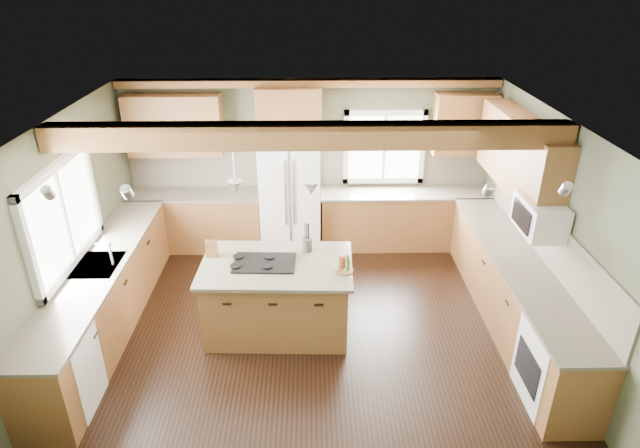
{
  "coord_description": "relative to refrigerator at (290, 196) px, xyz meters",
  "views": [
    {
      "loc": [
        0.01,
        -5.41,
        4.1
      ],
      "look_at": [
        0.12,
        0.3,
        1.3
      ],
      "focal_mm": 30.0,
      "sensor_mm": 36.0,
      "label": 1
    }
  ],
  "objects": [
    {
      "name": "floor",
      "position": [
        0.3,
        -2.12,
        -0.9
      ],
      "size": [
        5.6,
        5.6,
        0.0
      ],
      "primitive_type": "plane",
      "color": "black",
      "rests_on": "ground"
    },
    {
      "name": "ceiling",
      "position": [
        0.3,
        -2.12,
        1.7
      ],
      "size": [
        5.6,
        5.6,
        0.0
      ],
      "primitive_type": "plane",
      "rotation": [
        3.14,
        0.0,
        0.0
      ],
      "color": "silver",
      "rests_on": "wall_back"
    },
    {
      "name": "wall_back",
      "position": [
        0.3,
        0.38,
        0.4
      ],
      "size": [
        5.6,
        0.0,
        5.6
      ],
      "primitive_type": "plane",
      "rotation": [
        1.57,
        0.0,
        0.0
      ],
      "color": "#474D37",
      "rests_on": "ground"
    },
    {
      "name": "wall_left",
      "position": [
        -2.5,
        -2.12,
        0.4
      ],
      "size": [
        0.0,
        5.0,
        5.0
      ],
      "primitive_type": "plane",
      "rotation": [
        1.57,
        0.0,
        1.57
      ],
      "color": "#474D37",
      "rests_on": "ground"
    },
    {
      "name": "wall_right",
      "position": [
        3.1,
        -2.12,
        0.4
      ],
      "size": [
        0.0,
        5.0,
        5.0
      ],
      "primitive_type": "plane",
      "rotation": [
        1.57,
        0.0,
        -1.57
      ],
      "color": "#474D37",
      "rests_on": "ground"
    },
    {
      "name": "ceiling_beam",
      "position": [
        0.3,
        -2.09,
        1.57
      ],
      "size": [
        5.55,
        0.26,
        0.26
      ],
      "primitive_type": "cube",
      "color": "brown",
      "rests_on": "ceiling"
    },
    {
      "name": "soffit_trim",
      "position": [
        0.3,
        0.28,
        1.64
      ],
      "size": [
        5.55,
        0.2,
        0.1
      ],
      "primitive_type": "cube",
      "color": "brown",
      "rests_on": "ceiling"
    },
    {
      "name": "backsplash_back",
      "position": [
        0.3,
        0.36,
        0.31
      ],
      "size": [
        5.58,
        0.03,
        0.58
      ],
      "primitive_type": "cube",
      "color": "brown",
      "rests_on": "wall_back"
    },
    {
      "name": "backsplash_right",
      "position": [
        3.08,
        -2.07,
        0.31
      ],
      "size": [
        0.03,
        3.7,
        0.58
      ],
      "primitive_type": "cube",
      "color": "brown",
      "rests_on": "wall_right"
    },
    {
      "name": "base_cab_back_left",
      "position": [
        -1.49,
        0.08,
        -0.46
      ],
      "size": [
        2.02,
        0.6,
        0.88
      ],
      "primitive_type": "cube",
      "color": "brown",
      "rests_on": "floor"
    },
    {
      "name": "counter_back_left",
      "position": [
        -1.49,
        0.08,
        0.0
      ],
      "size": [
        2.06,
        0.64,
        0.04
      ],
      "primitive_type": "cube",
      "color": "#463F33",
      "rests_on": "base_cab_back_left"
    },
    {
      "name": "base_cab_back_right",
      "position": [
        1.79,
        0.08,
        -0.46
      ],
      "size": [
        2.62,
        0.6,
        0.88
      ],
      "primitive_type": "cube",
      "color": "brown",
      "rests_on": "floor"
    },
    {
      "name": "counter_back_right",
      "position": [
        1.79,
        0.08,
        0.0
      ],
      "size": [
        2.66,
        0.64,
        0.04
      ],
      "primitive_type": "cube",
      "color": "#463F33",
      "rests_on": "base_cab_back_right"
    },
    {
      "name": "base_cab_left",
      "position": [
        -2.2,
        -2.07,
        -0.46
      ],
      "size": [
        0.6,
        3.7,
        0.88
      ],
      "primitive_type": "cube",
      "color": "brown",
      "rests_on": "floor"
    },
    {
      "name": "counter_left",
      "position": [
        -2.2,
        -2.07,
        0.0
      ],
      "size": [
        0.64,
        3.74,
        0.04
      ],
      "primitive_type": "cube",
      "color": "#463F33",
      "rests_on": "base_cab_left"
    },
    {
      "name": "base_cab_right",
      "position": [
        2.8,
        -2.07,
        -0.46
      ],
      "size": [
        0.6,
        3.7,
        0.88
      ],
      "primitive_type": "cube",
      "color": "brown",
      "rests_on": "floor"
    },
    {
      "name": "counter_right",
      "position": [
        2.8,
        -2.07,
        0.0
      ],
      "size": [
        0.64,
        3.74,
        0.04
      ],
      "primitive_type": "cube",
      "color": "#463F33",
      "rests_on": "base_cab_right"
    },
    {
      "name": "upper_cab_back_left",
      "position": [
        -1.69,
        0.21,
        1.05
      ],
      "size": [
        1.4,
        0.35,
        0.9
      ],
      "primitive_type": "cube",
      "color": "brown",
      "rests_on": "wall_back"
    },
    {
      "name": "upper_cab_over_fridge",
      "position": [
        -0.0,
        0.21,
        1.25
      ],
      "size": [
        0.96,
        0.35,
        0.7
      ],
      "primitive_type": "cube",
      "color": "brown",
      "rests_on": "wall_back"
    },
    {
      "name": "upper_cab_right",
      "position": [
        2.92,
        -1.22,
        1.05
      ],
      "size": [
        0.35,
        2.2,
        0.9
      ],
      "primitive_type": "cube",
      "color": "brown",
      "rests_on": "wall_right"
    },
    {
      "name": "upper_cab_back_corner",
      "position": [
        2.6,
        0.21,
        1.05
      ],
      "size": [
        0.9,
        0.35,
        0.9
      ],
      "primitive_type": "cube",
      "color": "brown",
      "rests_on": "wall_back"
    },
    {
      "name": "window_left",
      "position": [
        -2.48,
        -2.07,
        0.65
      ],
      "size": [
        0.04,
        1.6,
        1.05
      ],
      "primitive_type": "cube",
      "color": "white",
      "rests_on": "wall_left"
    },
    {
      "name": "window_back",
      "position": [
        1.45,
        0.36,
        0.65
      ],
      "size": [
        1.1,
        0.04,
        1.0
      ],
      "primitive_type": "cube",
      "color": "white",
      "rests_on": "wall_back"
    },
    {
      "name": "sink",
      "position": [
        -2.2,
        -2.07,
        0.01
      ],
      "size": [
        0.5,
        0.65,
        0.03
      ],
      "primitive_type": "cube",
      "color": "#262628",
      "rests_on": "counter_left"
    },
    {
      "name": "faucet",
      "position": [
        -2.02,
        -2.07,
        0.15
      ],
      "size": [
        0.02,
        0.02,
        0.28
      ],
      "primitive_type": "cylinder",
      "color": "#B2B2B7",
      "rests_on": "sink"
    },
    {
      "name": "dishwasher",
      "position": [
        -2.19,
        -3.37,
        -0.47
      ],
      "size": [
        0.6,
        0.6,
        0.84
      ],
      "primitive_type": "cube",
      "color": "white",
      "rests_on": "floor"
    },
    {
      "name": "oven",
      "position": [
        2.79,
        -3.37,
        -0.47
      ],
      "size": [
        0.6,
        0.72,
        0.84
      ],
      "primitive_type": "cube",
      "color": "white",
      "rests_on": "floor"
    },
    {
      "name": "microwave",
      "position": [
        2.88,
        -2.17,
        0.65
      ],
      "size": [
        0.4,
        0.7,
        0.38
      ],
      "primitive_type": "cube",
      "color": "white",
      "rests_on": "wall_right"
    },
    {
      "name": "pendant_left",
      "position": [
        -0.52,
        -2.07,
        0.98
      ],
      "size": [
        0.18,
        0.18,
        0.16
      ],
      "primitive_type": "cone",
      "rotation": [
        3.14,
        0.0,
        0.0
      ],
      "color": "#B2B2B7",
      "rests_on": "ceiling"
    },
    {
      "name": "pendant_right",
      "position": [
        0.32,
        -2.1,
        0.98
      ],
      "size": [
        0.18,
        0.18,
        0.16
      ],
      "primitive_type": "cone",
      "rotation": [
        3.14,
        0.0,
        0.0
      ],
      "color": "#B2B2B7",
      "rests_on": "ceiling"
    },
    {
      "name": "refrigerator",
      "position": [
        0.0,
        0.0,
        0.0
      ],
      "size": [
        0.9,
        0.74,
        1.8
      ],
      "primitive_type": "cube",
      "color": "white",
      "rests_on": "floor"
    },
    {
      "name": "island",
      "position": [
        -0.1,
        -2.09,
        -0.46
      ],
      "size": [
        1.7,
        1.08,
        0.88
      ],
      "primitive_type": "cube",
      "rotation": [
        0.0,
        0.0,
        -0.04
      ],
      "color": "brown",
      "rests_on": "floor"
    },
    {
      "name": "island_top",
      "position": [
        -0.1,
        -2.09,
        0.0
      ],
      "size": [
        1.82,
        1.19,
        0.04
      ],
      "primitive_type": "cube",
      "rotation": [
        0.0,
        0.0,
        -0.04
      ],
      "color": "#463F33",
      "rests_on": "island"
    },
    {
      "name": "cooktop",
      "position": [
        -0.24,
        -2.08,
        0.03
      ],
      "size": [
        0.74,
        0.51,
        0.02
      ],
      "primitive_type": "cube",
      "rotation": [
        0.0,
        0.0,
        -0.04
      ],
      "color": "black",
      "rests_on": "island_top"
    },
    {
      "name": "knife_block",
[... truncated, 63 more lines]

